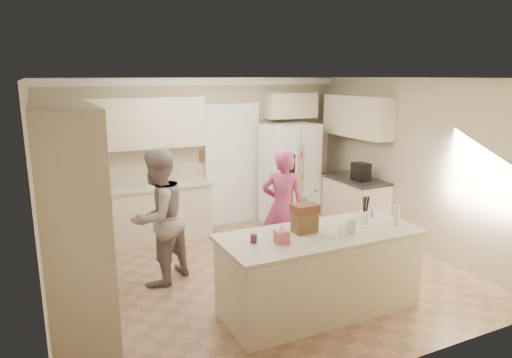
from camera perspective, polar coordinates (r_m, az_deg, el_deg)
name	(u,v)px	position (r m, az deg, el deg)	size (l,w,h in m)	color
floor	(261,276)	(6.29, 0.57, -12.01)	(5.20, 4.60, 0.02)	#9D6F57
ceiling	(261,77)	(5.71, 0.63, 12.62)	(5.20, 4.60, 0.02)	white
wall_back	(202,154)	(7.96, -6.79, 3.10)	(5.20, 0.02, 2.60)	#B5A98A
wall_front	(382,238)	(4.00, 15.51, -7.06)	(5.20, 0.02, 2.60)	#B5A98A
wall_left	(37,206)	(5.29, -25.72, -3.05)	(0.02, 4.60, 2.60)	#B5A98A
wall_right	(414,165)	(7.37, 19.12, 1.71)	(0.02, 4.60, 2.60)	#B5A98A
crown_back	(201,82)	(7.80, -6.91, 11.99)	(5.20, 0.08, 0.12)	white
pantry_bank	(68,209)	(5.52, -22.40, -3.47)	(0.60, 2.60, 2.35)	beige
back_base_cab	(142,215)	(7.57, -14.12, -4.40)	(2.20, 0.60, 0.88)	beige
back_countertop	(140,187)	(7.44, -14.30, -1.03)	(2.24, 0.63, 0.04)	beige
back_upper_cab	(135,123)	(7.41, -14.93, 6.73)	(2.20, 0.35, 0.80)	beige
doorway_opening	(232,166)	(8.17, -3.03, 1.64)	(0.90, 0.06, 2.10)	black
doorway_casing	(233,166)	(8.13, -2.93, 1.60)	(1.02, 0.03, 2.22)	white
wall_frame_upper	(203,140)	(7.89, -6.61, 4.86)	(0.15, 0.02, 0.20)	brown
wall_frame_lower	(204,156)	(7.93, -6.56, 2.93)	(0.15, 0.02, 0.20)	brown
refrigerator	(290,174)	(8.23, 4.22, 0.65)	(0.90, 0.70, 1.80)	white
fridge_seam	(300,178)	(7.93, 5.49, 0.16)	(0.01, 0.02, 1.78)	gray
fridge_dispenser	(289,165)	(7.77, 4.18, 1.79)	(0.22, 0.03, 0.35)	black
fridge_handle_l	(298,170)	(7.87, 5.26, 1.17)	(0.02, 0.02, 0.85)	silver
fridge_handle_r	(303,169)	(7.92, 5.88, 1.24)	(0.02, 0.02, 0.85)	silver
over_fridge_cab	(291,105)	(8.38, 4.35, 9.15)	(0.95, 0.35, 0.45)	beige
right_base_cab	(354,205)	(8.09, 12.15, -3.18)	(0.60, 1.20, 0.88)	beige
right_countertop	(355,179)	(7.98, 12.25, -0.01)	(0.63, 1.24, 0.04)	#2D2B28
right_upper_cab	(357,116)	(8.06, 12.49, 7.67)	(0.35, 1.50, 0.70)	beige
coffee_maker	(361,172)	(7.76, 12.97, 0.89)	(0.22, 0.28, 0.30)	black
island_base	(319,273)	(5.33, 7.92, -11.59)	(2.20, 0.90, 0.88)	beige
island_top	(321,235)	(5.15, 8.07, -6.92)	(2.28, 0.96, 0.05)	beige
utensil_crock	(365,217)	(5.53, 13.45, -4.68)	(0.13, 0.13, 0.15)	white
tissue_box	(282,237)	(4.77, 3.23, -7.25)	(0.13, 0.13, 0.14)	#BE6366
tissue_plume	(282,227)	(4.73, 3.24, -5.99)	(0.08, 0.08, 0.08)	white
dollhouse_body	(305,223)	(5.11, 6.09, -5.44)	(0.26, 0.18, 0.22)	brown
dollhouse_roof	(305,209)	(5.06, 6.13, -3.72)	(0.28, 0.20, 0.10)	#592D1E
jam_jar	(254,238)	(4.80, -0.29, -7.43)	(0.07, 0.07, 0.09)	#59263F
greeting_card_a	(343,229)	(5.05, 10.80, -6.19)	(0.12, 0.01, 0.16)	white
greeting_card_b	(351,226)	(5.17, 11.82, -5.77)	(0.12, 0.01, 0.16)	silver
water_bottle	(397,215)	(5.57, 17.18, -4.31)	(0.07, 0.07, 0.24)	silver
shaker_salt	(367,214)	(5.77, 13.69, -4.28)	(0.05, 0.05, 0.09)	#426EAD
shaker_pepper	(371,213)	(5.81, 14.23, -4.18)	(0.05, 0.05, 0.09)	#426EAD
teen_boy	(158,217)	(5.92, -12.12, -4.68)	(0.85, 0.66, 1.75)	gray
teen_girl	(283,207)	(6.42, 3.41, -3.52)	(0.60, 0.40, 1.65)	#A83E60
fridge_magnets	(300,178)	(7.93, 5.52, 0.15)	(0.76, 0.02, 1.44)	tan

